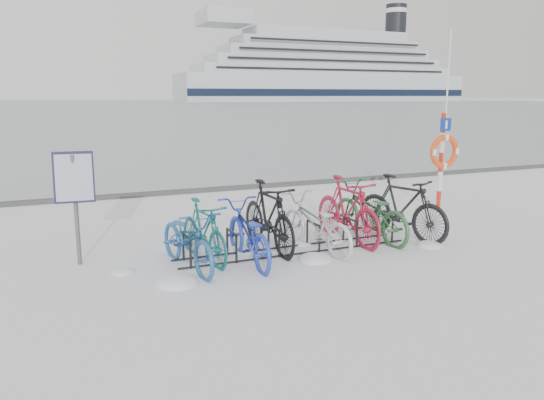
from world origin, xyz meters
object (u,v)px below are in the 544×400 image
(lifebuoy_station, at_px, (444,152))
(cruise_ferry, at_px, (325,74))
(info_board, at_px, (74,184))
(bike_rack, at_px, (294,240))

(lifebuoy_station, distance_m, cruise_ferry, 226.64)
(info_board, xyz_separation_m, cruise_ferry, (114.07, 200.84, 10.44))
(info_board, bearing_deg, bike_rack, -5.40)
(bike_rack, xyz_separation_m, cruise_ferry, (110.77, 201.47, 11.50))
(lifebuoy_station, bearing_deg, bike_rack, -160.11)
(info_board, distance_m, lifebuoy_station, 7.78)
(bike_rack, xyz_separation_m, lifebuoy_station, (4.41, 1.60, 1.14))
(info_board, bearing_deg, cruise_ferry, 65.73)
(lifebuoy_station, height_order, cruise_ferry, cruise_ferry)
(bike_rack, distance_m, cruise_ferry, 230.20)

